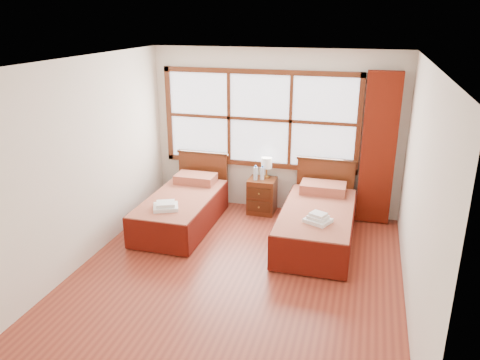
# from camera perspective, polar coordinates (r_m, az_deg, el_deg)

# --- Properties ---
(floor) EXTENTS (4.50, 4.50, 0.00)m
(floor) POSITION_cam_1_polar(r_m,az_deg,el_deg) (5.96, -0.43, -11.48)
(floor) COLOR brown
(floor) RESTS_ON ground
(ceiling) EXTENTS (4.50, 4.50, 0.00)m
(ceiling) POSITION_cam_1_polar(r_m,az_deg,el_deg) (5.12, -0.51, 14.29)
(ceiling) COLOR white
(ceiling) RESTS_ON wall_back
(wall_back) EXTENTS (4.00, 0.00, 4.00)m
(wall_back) POSITION_cam_1_polar(r_m,az_deg,el_deg) (7.50, 4.29, 5.86)
(wall_back) COLOR silver
(wall_back) RESTS_ON floor
(wall_left) EXTENTS (0.00, 4.50, 4.50)m
(wall_left) POSITION_cam_1_polar(r_m,az_deg,el_deg) (6.23, -18.45, 2.02)
(wall_left) COLOR silver
(wall_left) RESTS_ON floor
(wall_right) EXTENTS (0.00, 4.50, 4.50)m
(wall_right) POSITION_cam_1_polar(r_m,az_deg,el_deg) (5.25, 21.03, -1.53)
(wall_right) COLOR silver
(wall_right) RESTS_ON floor
(window) EXTENTS (3.16, 0.06, 1.56)m
(window) POSITION_cam_1_polar(r_m,az_deg,el_deg) (7.47, 2.38, 7.42)
(window) COLOR white
(window) RESTS_ON wall_back
(curtain) EXTENTS (0.50, 0.16, 2.30)m
(curtain) POSITION_cam_1_polar(r_m,az_deg,el_deg) (7.27, 16.52, 3.59)
(curtain) COLOR maroon
(curtain) RESTS_ON wall_back
(bed_left) EXTENTS (0.94, 1.96, 0.91)m
(bed_left) POSITION_cam_1_polar(r_m,az_deg,el_deg) (7.20, -7.00, -3.40)
(bed_left) COLOR #3D1D0C
(bed_left) RESTS_ON floor
(bed_right) EXTENTS (0.99, 2.01, 0.96)m
(bed_right) POSITION_cam_1_polar(r_m,az_deg,el_deg) (6.73, 9.40, -5.10)
(bed_right) COLOR #3D1D0C
(bed_right) RESTS_ON floor
(nightstand) EXTENTS (0.43, 0.43, 0.58)m
(nightstand) POSITION_cam_1_polar(r_m,az_deg,el_deg) (7.60, 2.69, -1.94)
(nightstand) COLOR #592813
(nightstand) RESTS_ON floor
(towels_left) EXTENTS (0.43, 0.41, 0.10)m
(towels_left) POSITION_cam_1_polar(r_m,az_deg,el_deg) (6.65, -9.04, -3.15)
(towels_left) COLOR white
(towels_left) RESTS_ON bed_left
(towels_right) EXTENTS (0.40, 0.38, 0.13)m
(towels_right) POSITION_cam_1_polar(r_m,az_deg,el_deg) (6.18, 9.48, -4.66)
(towels_right) COLOR white
(towels_right) RESTS_ON bed_right
(lamp) EXTENTS (0.17, 0.17, 0.33)m
(lamp) POSITION_cam_1_polar(r_m,az_deg,el_deg) (7.51, 3.27, 2.04)
(lamp) COLOR #C1893D
(lamp) RESTS_ON nightstand
(bottle_near) EXTENTS (0.06, 0.06, 0.24)m
(bottle_near) POSITION_cam_1_polar(r_m,az_deg,el_deg) (7.43, 1.91, 0.82)
(bottle_near) COLOR #C1E1F8
(bottle_near) RESTS_ON nightstand
(bottle_far) EXTENTS (0.06, 0.06, 0.23)m
(bottle_far) POSITION_cam_1_polar(r_m,az_deg,el_deg) (7.45, 2.74, 0.83)
(bottle_far) COLOR #C1E1F8
(bottle_far) RESTS_ON nightstand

